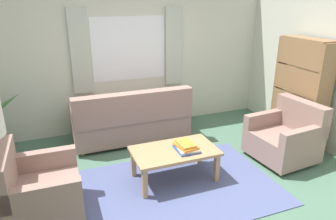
{
  "coord_description": "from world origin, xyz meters",
  "views": [
    {
      "loc": [
        -1.31,
        -3.08,
        2.31
      ],
      "look_at": [
        0.15,
        0.7,
        0.81
      ],
      "focal_mm": 32.84,
      "sensor_mm": 36.0,
      "label": 1
    }
  ],
  "objects_px": {
    "armchair_right": "(286,137)",
    "coffee_table": "(174,154)",
    "bookshelf": "(300,91)",
    "couch": "(131,120)",
    "book_stack_on_table": "(186,147)",
    "armchair_left": "(35,192)"
  },
  "relations": [
    {
      "from": "armchair_right",
      "to": "book_stack_on_table",
      "type": "height_order",
      "value": "armchair_right"
    },
    {
      "from": "armchair_right",
      "to": "coffee_table",
      "type": "height_order",
      "value": "armchair_right"
    },
    {
      "from": "couch",
      "to": "book_stack_on_table",
      "type": "distance_m",
      "value": 1.47
    },
    {
      "from": "couch",
      "to": "bookshelf",
      "type": "relative_size",
      "value": 1.1
    },
    {
      "from": "couch",
      "to": "bookshelf",
      "type": "distance_m",
      "value": 2.77
    },
    {
      "from": "armchair_right",
      "to": "book_stack_on_table",
      "type": "relative_size",
      "value": 2.74
    },
    {
      "from": "couch",
      "to": "book_stack_on_table",
      "type": "xyz_separation_m",
      "value": [
        0.36,
        -1.42,
        0.12
      ]
    },
    {
      "from": "coffee_table",
      "to": "book_stack_on_table",
      "type": "bearing_deg",
      "value": -23.7
    },
    {
      "from": "armchair_left",
      "to": "book_stack_on_table",
      "type": "bearing_deg",
      "value": -84.82
    },
    {
      "from": "coffee_table",
      "to": "armchair_left",
      "type": "bearing_deg",
      "value": -173.19
    },
    {
      "from": "bookshelf",
      "to": "book_stack_on_table",
      "type": "bearing_deg",
      "value": 100.21
    },
    {
      "from": "armchair_right",
      "to": "bookshelf",
      "type": "distance_m",
      "value": 0.86
    },
    {
      "from": "coffee_table",
      "to": "bookshelf",
      "type": "distance_m",
      "value": 2.37
    },
    {
      "from": "armchair_left",
      "to": "bookshelf",
      "type": "height_order",
      "value": "bookshelf"
    },
    {
      "from": "coffee_table",
      "to": "book_stack_on_table",
      "type": "distance_m",
      "value": 0.18
    },
    {
      "from": "armchair_left",
      "to": "bookshelf",
      "type": "relative_size",
      "value": 0.51
    },
    {
      "from": "book_stack_on_table",
      "to": "armchair_right",
      "type": "bearing_deg",
      "value": -0.4
    },
    {
      "from": "armchair_right",
      "to": "coffee_table",
      "type": "distance_m",
      "value": 1.75
    },
    {
      "from": "armchair_left",
      "to": "coffee_table",
      "type": "xyz_separation_m",
      "value": [
        1.68,
        0.2,
        0.03
      ]
    },
    {
      "from": "book_stack_on_table",
      "to": "bookshelf",
      "type": "xyz_separation_m",
      "value": [
        2.16,
        0.39,
        0.4
      ]
    },
    {
      "from": "coffee_table",
      "to": "couch",
      "type": "bearing_deg",
      "value": 99.28
    },
    {
      "from": "armchair_right",
      "to": "coffee_table",
      "type": "bearing_deg",
      "value": -97.35
    }
  ]
}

